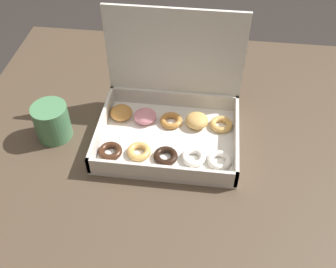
{
  "coord_description": "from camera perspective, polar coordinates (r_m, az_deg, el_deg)",
  "views": [
    {
      "loc": [
        0.05,
        -0.63,
        1.41
      ],
      "look_at": [
        -0.03,
        0.03,
        0.73
      ],
      "focal_mm": 42.0,
      "sensor_mm": 36.0,
      "label": 1
    }
  ],
  "objects": [
    {
      "name": "donut_box",
      "position": [
        0.96,
        0.15,
        3.25
      ],
      "size": [
        0.34,
        0.27,
        0.28
      ],
      "color": "silver",
      "rests_on": "dining_table"
    },
    {
      "name": "coffee_mug",
      "position": [
        0.99,
        -16.5,
        1.79
      ],
      "size": [
        0.09,
        0.09,
        0.09
      ],
      "color": "#4C8456",
      "rests_on": "dining_table"
    },
    {
      "name": "dining_table",
      "position": [
        1.01,
        1.44,
        -5.53
      ],
      "size": [
        1.1,
        1.01,
        0.71
      ],
      "color": "#4C3D2D",
      "rests_on": "ground_plane"
    }
  ]
}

